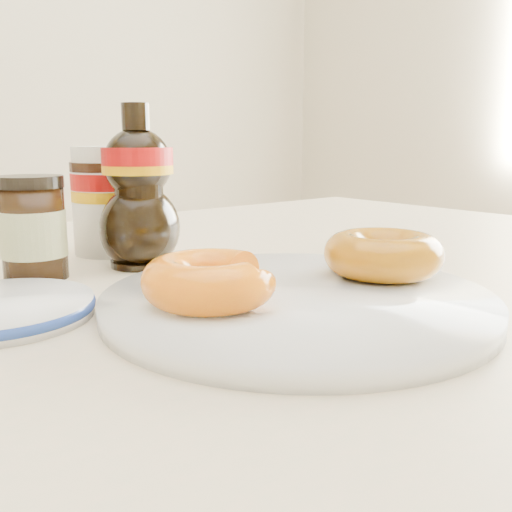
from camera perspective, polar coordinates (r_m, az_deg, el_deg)
dining_table at (r=0.55m, az=-7.71°, el=-11.14°), size 1.40×0.90×0.75m
plate at (r=0.44m, az=4.13°, el=-4.45°), size 0.30×0.30×0.01m
donut_bitten at (r=0.41m, az=-4.68°, el=-2.41°), size 0.11×0.11×0.03m
donut_whole at (r=0.50m, az=12.59°, el=0.20°), size 0.13×0.13×0.04m
nutella_jar at (r=0.68m, az=-14.37°, el=5.83°), size 0.09×0.09×0.12m
syrup_bottle at (r=0.59m, az=-11.66°, el=6.80°), size 0.10×0.09×0.16m
dark_jar at (r=0.57m, az=-21.39°, el=2.52°), size 0.06×0.06×0.10m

